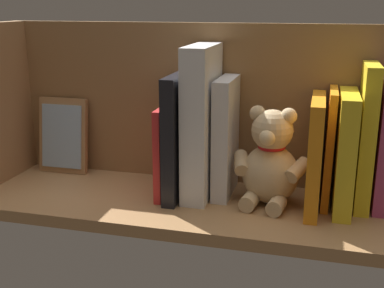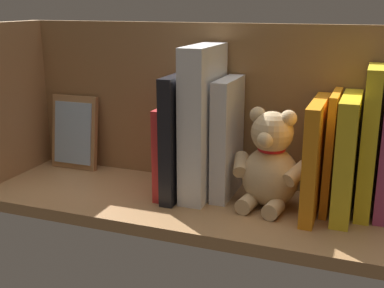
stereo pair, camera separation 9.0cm
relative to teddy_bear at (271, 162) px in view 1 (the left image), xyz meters
The scene contains 12 objects.
ground_plane 16.84cm from the teddy_bear, ahead, with size 85.08×27.65×2.20cm, color #A87A4C.
shelf_back_panel 18.96cm from the teddy_bear, 34.69° to the right, with size 85.08×1.50×31.71cm, color olive.
book_1 17.00cm from the teddy_bear, 169.64° to the right, with size 2.52×11.42×25.51cm, color yellow.
book_2 13.00cm from the teddy_bear, behind, with size 3.05×14.90×20.73cm, color yellow.
book_3 10.69cm from the teddy_bear, 164.28° to the right, with size 1.32×11.65×20.92cm, color orange.
book_4 7.92cm from the teddy_bear, behind, with size 2.29×16.71×19.82cm, color orange.
teddy_bear is the anchor object (origin of this frame).
book_5 9.69cm from the teddy_bear, 16.41° to the right, with size 3.02×12.12×22.26cm, color silver.
dictionary_thick_white 14.52cm from the teddy_bear, ahead, with size 4.54×14.76×28.18cm, color white.
book_6 17.50cm from the teddy_bear, ahead, with size 2.49×16.26×23.04cm, color black.
book_7 19.59cm from the teddy_bear, ahead, with size 1.32×15.00×17.14cm, color red.
picture_frame_leaning 45.42cm from the teddy_bear, ahead, with size 10.84×3.62×16.08cm.
Camera 1 is at (-21.97, 83.54, 35.35)cm, focal length 46.27 mm.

